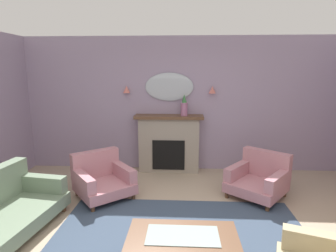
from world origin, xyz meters
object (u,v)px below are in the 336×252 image
Objects in this scene: coffee_table at (183,241)px; armchair_beside_couch at (102,178)px; armchair_by_coffee_table at (259,178)px; fireplace at (169,144)px; wall_mirror at (169,87)px; wall_sconce_right at (212,90)px; wall_sconce_left at (127,89)px; mantel_vase_right at (184,106)px.

coffee_table is 2.21m from armchair_beside_couch.
fireplace is at bearing 145.67° from armchair_by_coffee_table.
wall_mirror reaches higher than wall_sconce_right.
fireplace is at bearing -90.00° from wall_mirror.
wall_mirror is at bearing 3.37° from wall_sconce_left.
wall_mirror is at bearing 142.23° from armchair_by_coffee_table.
wall_mirror is 3.39m from coffee_table.
fireplace is 9.71× the size of wall_sconce_left.
fireplace is 1.89m from armchair_by_coffee_table.
armchair_by_coffee_table reaches higher than coffee_table.
fireplace is at bearing -173.84° from wall_sconce_right.
wall_sconce_left is 1.00× the size of wall_sconce_right.
mantel_vase_right is 0.43× the size of wall_mirror.
wall_mirror reaches higher than wall_sconce_left.
armchair_by_coffee_table is (1.54, -1.19, -1.40)m from wall_mirror.
wall_sconce_right is at bearing 0.00° from wall_sconce_left.
wall_sconce_right is 3.36m from coffee_table.
coffee_table is (0.28, -2.97, -0.19)m from fireplace.
wall_mirror is 0.85m from wall_sconce_right.
coffee_table is (1.13, -3.06, -1.28)m from wall_sconce_left.
wall_sconce_right is at bearing -3.37° from wall_mirror.
wall_sconce_left is at bearing -176.63° from wall_mirror.
wall_sconce_right is at bearing 6.16° from fireplace.
mantel_vase_right is at bearing 41.30° from armchair_beside_couch.
wall_sconce_left is 1.70m from wall_sconce_right.
coffee_table is at bearing -84.53° from fireplace.
wall_sconce_left reaches higher than coffee_table.
wall_sconce_right reaches higher than armchair_by_coffee_table.
wall_mirror is 2.21m from armchair_beside_couch.
fireplace is 1.38m from wall_sconce_right.
wall_sconce_left is at bearing 174.04° from mantel_vase_right.
armchair_beside_couch reaches higher than coffee_table.
wall_mirror reaches higher than coffee_table.
armchair_by_coffee_table is at bearing -39.52° from mantel_vase_right.
wall_sconce_left is 0.12× the size of armchair_by_coffee_table.
mantel_vase_right is 2.06m from armchair_beside_couch.
coffee_table is (0.28, -3.11, -1.33)m from wall_mirror.
wall_mirror is at bearing 90.00° from fireplace.
wall_sconce_left reaches higher than armchair_by_coffee_table.
armchair_by_coffee_table is (2.58, 0.15, 0.00)m from armchair_beside_couch.
fireplace is at bearing -6.16° from wall_sconce_left.
armchair_by_coffee_table is (1.54, -1.05, -0.27)m from fireplace.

